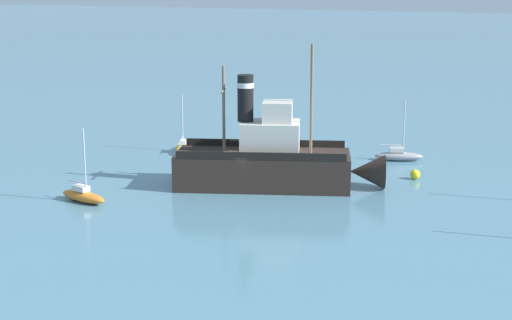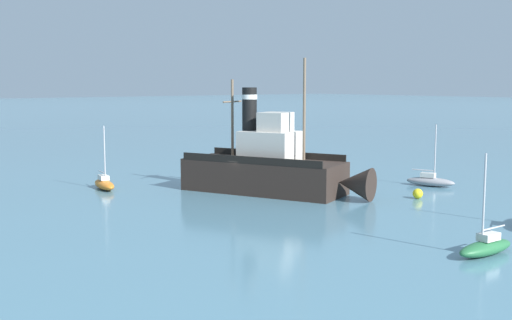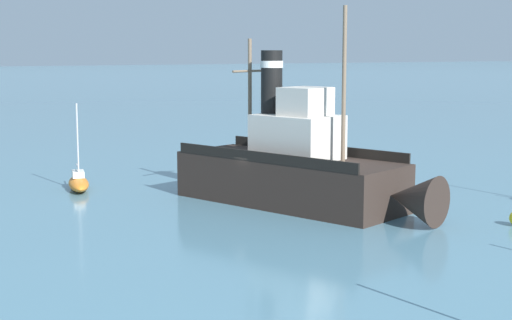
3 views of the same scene
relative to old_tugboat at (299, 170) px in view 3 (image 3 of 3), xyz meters
name	(u,v)px [view 3 (image 3 of 3)]	position (x,y,z in m)	size (l,w,h in m)	color
ground_plane	(252,202)	(1.74, -1.81, -1.83)	(600.00, 600.00, 0.00)	teal
old_tugboat	(299,170)	(0.00, 0.00, 0.00)	(8.62, 14.61, 9.90)	#2D231E
sailboat_yellow	(302,160)	(-6.75, -11.52, -1.40)	(3.89, 2.68, 4.90)	gold
sailboat_orange	(79,182)	(8.96, -9.28, -1.40)	(1.74, 3.93, 4.90)	orange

